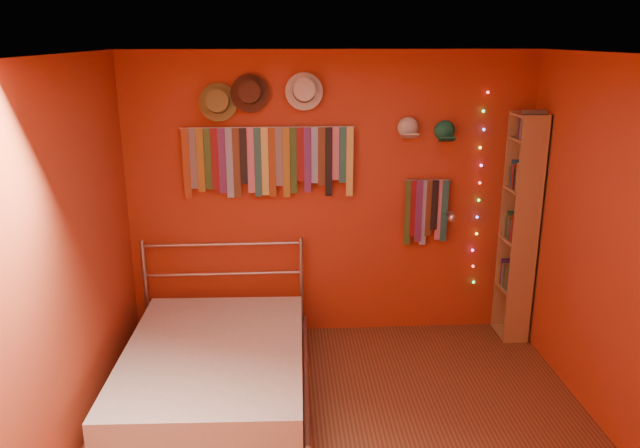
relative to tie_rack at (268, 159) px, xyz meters
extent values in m
plane|color=#55311D|center=(0.54, -1.68, -1.62)|extent=(3.50, 3.50, 0.00)
cube|color=maroon|center=(0.54, 0.07, -0.37)|extent=(3.50, 0.02, 2.50)
cube|color=maroon|center=(2.29, -1.68, -0.37)|extent=(0.02, 3.50, 2.50)
cube|color=maroon|center=(-1.21, -1.68, -0.37)|extent=(0.02, 3.50, 2.50)
cube|color=white|center=(0.54, -1.68, 0.88)|extent=(3.50, 3.50, 0.02)
cylinder|color=#B0B0B5|center=(0.01, 0.02, 0.26)|extent=(1.45, 0.01, 0.01)
cube|color=maroon|center=(-0.68, 0.01, -0.04)|extent=(0.06, 0.01, 0.59)
cube|color=#131356|center=(-0.62, 0.00, 0.01)|extent=(0.06, 0.01, 0.51)
cube|color=brown|center=(-0.56, -0.01, -0.01)|extent=(0.06, 0.01, 0.54)
cube|color=#204E1F|center=(-0.50, 0.01, 0.00)|extent=(0.06, 0.01, 0.52)
cube|color=maroon|center=(-0.44, 0.00, 0.00)|extent=(0.06, 0.01, 0.52)
cube|color=#44175C|center=(-0.38, -0.01, -0.02)|extent=(0.06, 0.01, 0.55)
cube|color=#6785B8|center=(-0.32, 0.01, -0.04)|extent=(0.06, 0.01, 0.59)
cube|color=#4C2E19|center=(-0.26, 0.00, -0.03)|extent=(0.06, 0.01, 0.59)
cube|color=black|center=(-0.20, -0.01, 0.02)|extent=(0.06, 0.01, 0.47)
cube|color=#B75B86|center=(-0.14, 0.01, -0.02)|extent=(0.06, 0.01, 0.55)
cube|color=#185652|center=(-0.08, 0.00, -0.03)|extent=(0.06, 0.01, 0.59)
cube|color=#C6CC51|center=(-0.02, -0.01, -0.03)|extent=(0.06, 0.01, 0.57)
cube|color=maroon|center=(0.04, 0.01, -0.03)|extent=(0.06, 0.01, 0.59)
cube|color=navy|center=(0.10, 0.00, 0.01)|extent=(0.06, 0.01, 0.49)
cube|color=#8E5919|center=(0.16, -0.01, -0.04)|extent=(0.06, 0.01, 0.59)
cube|color=#1D481D|center=(0.22, 0.01, -0.02)|extent=(0.06, 0.01, 0.56)
cube|color=maroon|center=(0.28, 0.00, 0.03)|extent=(0.06, 0.01, 0.46)
cube|color=#3A1964|center=(0.34, -0.01, -0.02)|extent=(0.06, 0.01, 0.55)
cube|color=#6D89C2|center=(0.39, 0.01, 0.02)|extent=(0.06, 0.01, 0.48)
cube|color=#512D1B|center=(0.45, 0.00, 0.01)|extent=(0.06, 0.01, 0.50)
cube|color=black|center=(0.51, -0.01, -0.04)|extent=(0.06, 0.01, 0.59)
cube|color=#B35979|center=(0.57, 0.01, 0.03)|extent=(0.06, 0.01, 0.45)
cube|color=#195A52|center=(0.63, 0.00, 0.02)|extent=(0.06, 0.01, 0.47)
cube|color=#C7C14F|center=(0.69, -0.01, -0.04)|extent=(0.06, 0.01, 0.59)
cylinder|color=#B0B0B5|center=(1.37, 0.02, -0.21)|extent=(0.40, 0.01, 0.01)
cube|color=#325321|center=(1.21, 0.01, -0.50)|extent=(0.06, 0.01, 0.58)
cube|color=#5F0E11|center=(1.26, 0.00, -0.46)|extent=(0.06, 0.01, 0.50)
cube|color=#46175C|center=(1.30, -0.01, -0.48)|extent=(0.06, 0.01, 0.55)
cube|color=#7790D4|center=(1.35, 0.01, -0.50)|extent=(0.06, 0.01, 0.58)
cube|color=#492718|center=(1.40, 0.00, -0.46)|extent=(0.06, 0.01, 0.50)
cube|color=black|center=(1.44, -0.01, -0.43)|extent=(0.06, 0.01, 0.44)
cube|color=#C0608B|center=(1.49, 0.01, -0.48)|extent=(0.06, 0.01, 0.54)
cube|color=#185356|center=(1.53, 0.00, -0.48)|extent=(0.06, 0.01, 0.55)
cylinder|color=olive|center=(-0.39, 0.01, 0.47)|extent=(0.31, 0.08, 0.31)
cylinder|color=olive|center=(-0.39, -0.05, 0.48)|extent=(0.18, 0.15, 0.20)
cylinder|color=#332314|center=(-0.39, -0.02, 0.47)|extent=(0.19, 0.06, 0.19)
cylinder|color=#432417|center=(-0.13, 0.01, 0.54)|extent=(0.31, 0.08, 0.31)
cylinder|color=#432417|center=(-0.13, -0.05, 0.55)|extent=(0.18, 0.15, 0.20)
cylinder|color=black|center=(-0.13, -0.02, 0.54)|extent=(0.19, 0.06, 0.19)
cylinder|color=beige|center=(0.31, 0.01, 0.55)|extent=(0.31, 0.08, 0.30)
cylinder|color=beige|center=(0.31, -0.05, 0.56)|extent=(0.18, 0.15, 0.20)
cylinder|color=black|center=(0.31, -0.02, 0.56)|extent=(0.19, 0.06, 0.19)
ellipsoid|color=beige|center=(1.18, 0.02, 0.25)|extent=(0.18, 0.14, 0.18)
cube|color=beige|center=(1.18, -0.09, 0.19)|extent=(0.13, 0.10, 0.05)
ellipsoid|color=#16664A|center=(1.50, 0.02, 0.22)|extent=(0.18, 0.13, 0.18)
cube|color=#16664A|center=(1.50, -0.09, 0.16)|extent=(0.13, 0.09, 0.05)
sphere|color=#FF3333|center=(1.85, 0.03, 0.53)|extent=(0.02, 0.02, 0.02)
sphere|color=#33FF4C|center=(1.82, 0.03, 0.38)|extent=(0.02, 0.02, 0.02)
sphere|color=#4C66FF|center=(1.84, 0.03, 0.22)|extent=(0.02, 0.02, 0.02)
sphere|color=yellow|center=(1.82, 0.03, 0.07)|extent=(0.02, 0.02, 0.02)
sphere|color=#FF4CCC|center=(1.84, 0.03, -0.09)|extent=(0.02, 0.02, 0.02)
sphere|color=#FF3333|center=(1.84, 0.03, -0.24)|extent=(0.02, 0.02, 0.02)
sphere|color=#33FF4C|center=(1.84, 0.03, -0.40)|extent=(0.02, 0.02, 0.02)
sphere|color=#4C66FF|center=(1.84, 0.03, -0.55)|extent=(0.02, 0.02, 0.02)
sphere|color=yellow|center=(1.84, 0.03, -0.71)|extent=(0.02, 0.02, 0.02)
sphere|color=#FF4CCC|center=(1.82, 0.03, -0.86)|extent=(0.02, 0.02, 0.02)
sphere|color=#FF3333|center=(1.83, 0.03, -1.02)|extent=(0.02, 0.02, 0.02)
sphere|color=#33FF4C|center=(1.85, 0.03, -1.17)|extent=(0.02, 0.02, 0.02)
cylinder|color=#B0B0B5|center=(1.54, 0.05, -0.50)|extent=(0.04, 0.03, 0.04)
cylinder|color=#B0B0B5|center=(1.54, -0.08, -0.47)|extent=(0.01, 0.27, 0.08)
sphere|color=white|center=(1.54, -0.21, -0.48)|extent=(0.07, 0.07, 0.07)
cube|color=#AC814E|center=(2.16, -0.31, -0.62)|extent=(0.24, 0.02, 2.00)
cube|color=#AC814E|center=(2.16, 0.01, -0.62)|extent=(0.24, 0.02, 2.00)
cube|color=#AC814E|center=(2.28, -0.15, -0.62)|extent=(0.02, 0.34, 2.00)
cube|color=#AC814E|center=(2.16, -0.15, -1.60)|extent=(0.24, 0.32, 0.02)
cube|color=#AC814E|center=(2.16, -0.15, -1.17)|extent=(0.24, 0.32, 0.02)
cube|color=#AC814E|center=(2.16, -0.15, -0.72)|extent=(0.24, 0.32, 0.02)
cube|color=#AC814E|center=(2.16, -0.15, -0.27)|extent=(0.24, 0.32, 0.02)
cube|color=#AC814E|center=(2.16, -0.15, 0.16)|extent=(0.24, 0.32, 0.02)
cube|color=#AC814E|center=(2.16, -0.15, 0.36)|extent=(0.24, 0.32, 0.02)
cylinder|color=#B0B0B5|center=(-1.09, -0.03, -1.15)|extent=(0.04, 0.04, 0.93)
cylinder|color=#B0B0B5|center=(0.27, -0.03, -1.15)|extent=(0.04, 0.04, 0.93)
cylinder|color=#B0B0B5|center=(-0.41, -0.03, -1.27)|extent=(1.36, 0.02, 0.02)
cylinder|color=#B0B0B5|center=(-0.41, -0.03, -1.01)|extent=(1.36, 0.02, 0.02)
cylinder|color=#B0B0B5|center=(-0.41, -0.03, -0.74)|extent=(1.36, 0.02, 0.02)
cube|color=beige|center=(-0.41, -1.01, -1.40)|extent=(1.36, 1.89, 0.37)
cylinder|color=#B0B0B5|center=(-1.09, -1.01, -1.42)|extent=(0.08, 1.85, 0.03)
cylinder|color=#B0B0B5|center=(0.27, -1.01, -1.42)|extent=(0.08, 1.85, 0.03)
camera|label=1|loc=(0.12, -5.18, 0.99)|focal=35.00mm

